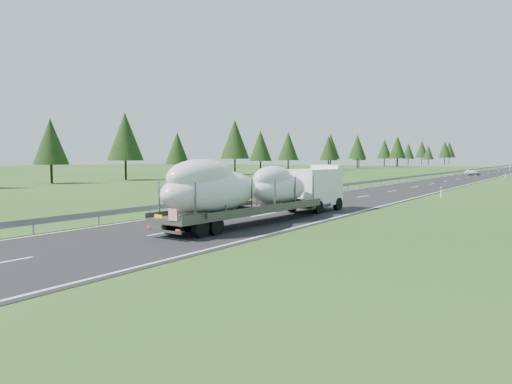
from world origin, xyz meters
The scene contains 7 objects.
ground centered at (0.00, 0.00, 0.00)m, with size 400.00×400.00×0.00m, color #254517.
road_surface centered at (0.00, 100.00, 0.01)m, with size 10.00×400.00×0.02m, color black.
guardrail centered at (-5.30, 99.94, 0.60)m, with size 0.10×400.00×0.76m.
highway_sign centered at (7.20, 80.00, 1.81)m, with size 0.08×0.90×2.60m.
tree_line_left centered at (-44.67, 127.77, 7.15)m, with size 15.62×305.32×12.41m.
boat_truck centered at (1.76, 5.42, 1.97)m, with size 3.28×17.51×3.69m.
distant_van centered at (-1.44, 94.69, 0.74)m, with size 2.47×5.35×1.49m, color white.
Camera 1 is at (17.12, -18.54, 3.77)m, focal length 35.00 mm.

